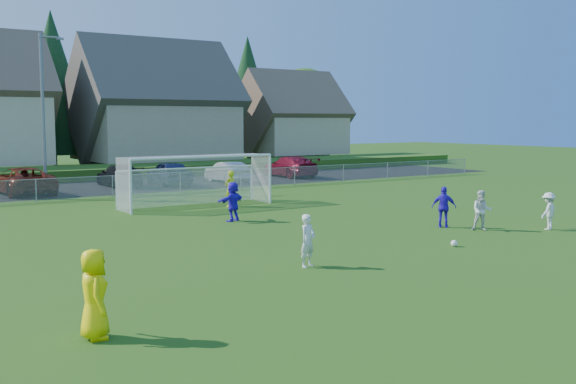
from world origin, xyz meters
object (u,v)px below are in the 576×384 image
(player_blue_a, at_px, (444,207))
(referee, at_px, (94,294))
(car_d, at_px, (119,176))
(car_e, at_px, (169,173))
(car_c, at_px, (22,181))
(car_g, at_px, (290,167))
(player_white_c, at_px, (549,211))
(player_blue_b, at_px, (233,201))
(soccer_ball, at_px, (454,243))
(soccer_goal, at_px, (195,173))
(player_white_b, at_px, (482,211))
(player_white_a, at_px, (308,241))
(goalkeeper, at_px, (231,189))
(car_f, at_px, (227,172))

(player_blue_a, bearing_deg, referee, 70.26)
(car_d, height_order, car_e, car_e)
(referee, height_order, car_c, referee)
(player_blue_a, distance_m, car_g, 24.20)
(car_c, distance_m, car_g, 19.10)
(player_white_c, xyz_separation_m, player_blue_b, (-8.88, 8.64, 0.10))
(player_blue_a, bearing_deg, car_g, -59.64)
(soccer_ball, height_order, car_c, car_c)
(soccer_goal, bearing_deg, player_white_b, -65.65)
(player_white_a, relative_size, car_d, 0.32)
(player_white_b, distance_m, car_g, 25.23)
(player_blue_b, height_order, goalkeeper, goalkeeper)
(referee, height_order, car_g, referee)
(car_g, bearing_deg, player_white_b, 74.82)
(soccer_ball, bearing_deg, car_c, 108.13)
(goalkeeper, relative_size, soccer_goal, 0.24)
(player_blue_a, height_order, goalkeeper, goalkeeper)
(soccer_ball, bearing_deg, player_white_c, 4.09)
(player_blue_a, relative_size, car_f, 0.38)
(player_white_b, distance_m, soccer_goal, 13.92)
(car_d, bearing_deg, soccer_ball, 97.06)
(car_f, relative_size, car_g, 0.79)
(player_blue_b, relative_size, soccer_goal, 0.22)
(player_blue_b, relative_size, car_e, 0.35)
(soccer_goal, bearing_deg, player_blue_a, -65.82)
(referee, distance_m, car_c, 27.70)
(goalkeeper, relative_size, car_f, 0.42)
(soccer_ball, height_order, player_blue_a, player_blue_a)
(soccer_ball, distance_m, player_white_c, 5.68)
(player_white_a, relative_size, car_e, 0.32)
(player_white_a, height_order, car_d, player_white_a)
(car_d, distance_m, soccer_goal, 11.58)
(referee, bearing_deg, soccer_goal, -21.69)
(player_white_a, bearing_deg, car_g, 38.29)
(player_white_b, distance_m, player_blue_b, 9.89)
(player_blue_b, relative_size, car_g, 0.31)
(car_e, distance_m, soccer_goal, 10.81)
(referee, bearing_deg, car_g, -30.01)
(player_white_c, distance_m, player_blue_a, 3.90)
(player_blue_b, distance_m, car_g, 21.96)
(referee, height_order, car_e, referee)
(player_blue_b, xyz_separation_m, car_e, (4.14, 15.59, -0.02))
(referee, height_order, player_white_c, referee)
(player_white_c, relative_size, car_c, 0.26)
(car_c, xyz_separation_m, car_e, (8.95, -0.00, 0.03))
(goalkeeper, height_order, car_d, goalkeeper)
(soccer_goal, bearing_deg, car_e, 72.49)
(car_c, xyz_separation_m, car_f, (13.15, -0.09, -0.07))
(soccer_ball, height_order, player_blue_b, player_blue_b)
(referee, bearing_deg, car_e, -16.72)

